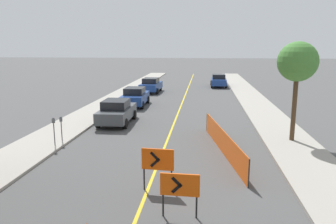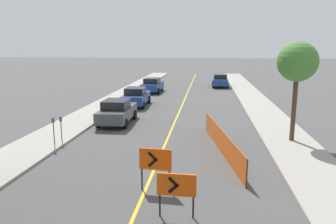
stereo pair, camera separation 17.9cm
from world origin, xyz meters
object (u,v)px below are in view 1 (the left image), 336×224
object	(u,v)px
parked_car_opposite_side	(219,80)
parking_meter_near_curb	(54,126)
arrow_barricade_primary	(158,161)
parked_car_curb_mid	(135,97)
street_tree_right_near	(298,63)
arrow_barricade_secondary	(180,187)
parking_meter_far_curb	(61,124)
parked_car_curb_near	(117,112)
parked_car_curb_far	(151,85)

from	to	relation	value
parked_car_opposite_side	parking_meter_near_curb	bearing A→B (deg)	-108.57
arrow_barricade_primary	parking_meter_near_curb	size ratio (longest dim) A/B	1.06
parked_car_curb_mid	street_tree_right_near	size ratio (longest dim) A/B	0.84
arrow_barricade_secondary	parking_meter_far_curb	xyz separation A→B (m)	(-6.70, 6.88, 0.08)
arrow_barricade_secondary	parking_meter_far_curb	size ratio (longest dim) A/B	1.04
street_tree_right_near	parked_car_opposite_side	bearing A→B (deg)	97.00
parking_meter_near_curb	arrow_barricade_primary	bearing A→B (deg)	-36.41
arrow_barricade_secondary	arrow_barricade_primary	bearing A→B (deg)	119.02
parking_meter_near_curb	street_tree_right_near	size ratio (longest dim) A/B	0.28
parking_meter_near_curb	street_tree_right_near	xyz separation A→B (m)	(12.03, 2.35, 3.05)
arrow_barricade_secondary	parked_car_curb_near	distance (m)	12.56
arrow_barricade_secondary	parked_car_curb_far	bearing A→B (deg)	102.90
arrow_barricade_primary	parked_car_curb_far	world-z (taller)	parked_car_curb_far
arrow_barricade_primary	parked_car_curb_mid	distance (m)	16.71
arrow_barricade_primary	parked_car_curb_near	world-z (taller)	parked_car_curb_near
parked_car_curb_near	parking_meter_near_curb	size ratio (longest dim) A/B	3.02
parked_car_curb_near	parked_car_opposite_side	size ratio (longest dim) A/B	1.00
parked_car_curb_near	parked_car_curb_mid	bearing A→B (deg)	90.09
arrow_barricade_secondary	street_tree_right_near	xyz separation A→B (m)	(5.33, 8.39, 3.21)
parked_car_opposite_side	street_tree_right_near	xyz separation A→B (m)	(2.90, -23.62, 3.38)
street_tree_right_near	arrow_barricade_primary	bearing A→B (deg)	-133.27
parked_car_curb_mid	parked_car_curb_far	xyz separation A→B (m)	(0.03, 8.26, 0.00)
parked_car_curb_near	street_tree_right_near	distance (m)	11.30
parked_car_curb_far	parking_meter_near_curb	bearing A→B (deg)	-91.78
parking_meter_far_curb	parked_car_curb_mid	bearing A→B (deg)	81.89
parked_car_curb_mid	parked_car_curb_far	world-z (taller)	same
parking_meter_far_curb	street_tree_right_near	bearing A→B (deg)	7.15
parked_car_curb_mid	parked_car_opposite_side	xyz separation A→B (m)	(7.56, 14.07, 0.00)
parked_car_curb_mid	parked_car_opposite_side	size ratio (longest dim) A/B	1.00
parked_car_curb_near	parked_car_curb_mid	world-z (taller)	same
parked_car_curb_near	street_tree_right_near	bearing A→B (deg)	-17.97
parked_car_curb_near	parking_meter_far_curb	size ratio (longest dim) A/B	3.30
arrow_barricade_secondary	parked_car_curb_mid	size ratio (longest dim) A/B	0.32
parked_car_curb_near	parking_meter_near_curb	bearing A→B (deg)	-108.41
parked_car_curb_mid	parking_meter_far_curb	distance (m)	11.16
arrow_barricade_primary	street_tree_right_near	world-z (taller)	street_tree_right_near
arrow_barricade_primary	parking_meter_far_curb	distance (m)	7.73
street_tree_right_near	parked_car_curb_near	bearing A→B (deg)	163.13
arrow_barricade_secondary	parking_meter_far_curb	world-z (taller)	parking_meter_far_curb
parking_meter_far_curb	street_tree_right_near	xyz separation A→B (m)	(12.03, 1.51, 3.13)
parking_meter_near_curb	parking_meter_far_curb	bearing A→B (deg)	90.00
parked_car_curb_near	street_tree_right_near	world-z (taller)	street_tree_right_near
parked_car_curb_far	parking_meter_far_curb	xyz separation A→B (m)	(-1.60, -19.31, 0.25)
arrow_barricade_secondary	parking_meter_near_curb	distance (m)	9.03
arrow_barricade_primary	parking_meter_near_curb	world-z (taller)	parking_meter_near_curb
parked_car_curb_mid	street_tree_right_near	world-z (taller)	street_tree_right_near
parked_car_opposite_side	parked_car_curb_near	bearing A→B (deg)	-109.11
parked_car_curb_mid	parked_car_curb_far	distance (m)	8.26
parking_meter_far_curb	street_tree_right_near	distance (m)	12.52
parking_meter_far_curb	parking_meter_near_curb	bearing A→B (deg)	-90.00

